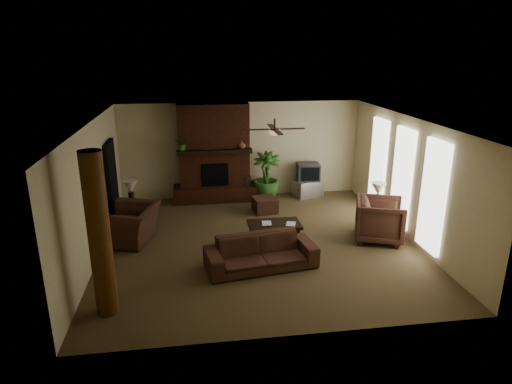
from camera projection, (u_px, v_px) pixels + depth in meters
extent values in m
plane|color=brown|center=(259.00, 243.00, 10.21)|extent=(7.00, 7.00, 0.00)
plane|color=silver|center=(259.00, 121.00, 9.34)|extent=(7.00, 7.00, 0.00)
plane|color=beige|center=(241.00, 150.00, 13.07)|extent=(7.00, 0.00, 7.00)
plane|color=beige|center=(294.00, 254.00, 6.48)|extent=(7.00, 0.00, 7.00)
plane|color=beige|center=(94.00, 192.00, 9.30)|extent=(0.00, 7.00, 7.00)
plane|color=beige|center=(408.00, 178.00, 10.26)|extent=(0.00, 7.00, 7.00)
cube|color=#4C2414|center=(214.00, 153.00, 12.73)|extent=(2.00, 0.50, 2.80)
cube|color=#4C2414|center=(215.00, 193.00, 13.00)|extent=(2.40, 0.70, 0.45)
cube|color=black|center=(215.00, 175.00, 12.66)|extent=(0.75, 0.04, 0.65)
cube|color=black|center=(215.00, 152.00, 12.43)|extent=(2.10, 0.28, 0.12)
cube|color=white|center=(378.00, 163.00, 11.77)|extent=(0.08, 0.85, 2.35)
cube|color=white|center=(402.00, 178.00, 10.45)|extent=(0.08, 0.85, 2.35)
cube|color=white|center=(433.00, 197.00, 9.14)|extent=(0.08, 0.85, 2.35)
cylinder|color=brown|center=(99.00, 236.00, 7.12)|extent=(0.36, 0.36, 2.80)
cube|color=black|center=(112.00, 183.00, 11.11)|extent=(0.10, 1.00, 2.10)
cylinder|color=black|center=(275.00, 124.00, 9.72)|extent=(0.04, 0.04, 0.24)
cylinder|color=black|center=(275.00, 130.00, 9.76)|extent=(0.20, 0.20, 0.06)
ellipsoid|color=#F2BF72|center=(275.00, 132.00, 9.77)|extent=(0.26, 0.26, 0.14)
cube|color=black|center=(292.00, 129.00, 9.81)|extent=(0.55, 0.12, 0.01)
cube|color=black|center=(257.00, 130.00, 9.70)|extent=(0.55, 0.12, 0.01)
cube|color=black|center=(271.00, 126.00, 10.13)|extent=(0.12, 0.55, 0.01)
cube|color=black|center=(278.00, 132.00, 9.38)|extent=(0.12, 0.55, 0.01)
imported|color=#4A2C1F|center=(261.00, 248.00, 8.94)|extent=(2.31, 0.99, 0.87)
imported|color=#4A2C1F|center=(129.00, 218.00, 10.14)|extent=(1.16, 1.46, 1.12)
imported|color=#4A2C1F|center=(380.00, 218.00, 10.22)|extent=(1.29, 1.33, 1.08)
cube|color=black|center=(274.00, 224.00, 10.21)|extent=(1.20, 0.70, 0.06)
cube|color=black|center=(254.00, 239.00, 9.97)|extent=(0.07, 0.07, 0.37)
cube|color=black|center=(298.00, 236.00, 10.11)|extent=(0.07, 0.07, 0.37)
cube|color=black|center=(251.00, 230.00, 10.44)|extent=(0.07, 0.07, 0.37)
cube|color=black|center=(293.00, 228.00, 10.58)|extent=(0.07, 0.07, 0.37)
cube|color=#4A2C1F|center=(265.00, 205.00, 12.08)|extent=(0.68, 0.68, 0.40)
cube|color=silver|center=(308.00, 188.00, 13.37)|extent=(0.97, 0.76, 0.50)
cube|color=#353537|center=(308.00, 172.00, 13.19)|extent=(0.68, 0.54, 0.52)
cube|color=black|center=(310.00, 174.00, 12.94)|extent=(0.52, 0.06, 0.40)
cylinder|color=black|center=(245.00, 187.00, 13.08)|extent=(0.34, 0.34, 0.70)
sphere|color=black|center=(245.00, 179.00, 13.00)|extent=(0.34, 0.34, 0.34)
imported|color=#305C25|center=(266.00, 187.00, 13.01)|extent=(1.00, 1.52, 0.79)
cube|color=black|center=(131.00, 216.00, 11.07)|extent=(0.61, 0.61, 0.55)
cylinder|color=black|center=(132.00, 199.00, 10.92)|extent=(0.17, 0.17, 0.35)
cone|color=beige|center=(130.00, 187.00, 10.82)|extent=(0.43, 0.43, 0.30)
cube|color=black|center=(377.00, 219.00, 10.90)|extent=(0.55, 0.55, 0.55)
cylinder|color=black|center=(377.00, 202.00, 10.74)|extent=(0.15, 0.15, 0.35)
cone|color=beige|center=(378.00, 189.00, 10.64)|extent=(0.38, 0.38, 0.30)
imported|color=#305C25|center=(182.00, 145.00, 12.25)|extent=(0.39, 0.43, 0.33)
imported|color=brown|center=(242.00, 145.00, 12.51)|extent=(0.28, 0.29, 0.22)
imported|color=#999999|center=(262.00, 218.00, 10.11)|extent=(0.22, 0.05, 0.29)
imported|color=#999999|center=(286.00, 218.00, 10.10)|extent=(0.21, 0.09, 0.29)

